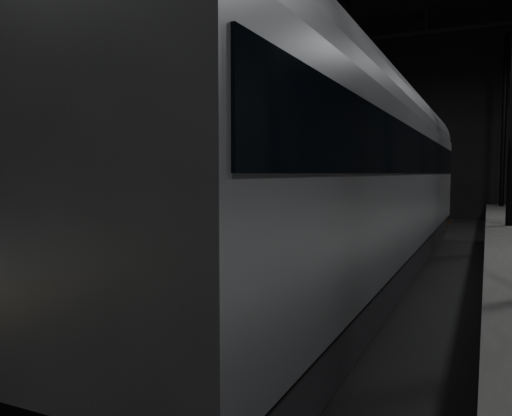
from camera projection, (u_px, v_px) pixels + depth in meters
The scene contains 6 objects.
ground at pixel (357, 286), 13.05m from camera, with size 44.00×44.00×0.00m, color black.
platform_left at pixel (128, 249), 16.16m from camera, with size 9.00×43.80×1.00m, color #50504E.
tactile_strip at pixel (246, 241), 14.34m from camera, with size 0.50×43.80×0.01m, color brown.
track at pixel (357, 284), 13.04m from camera, with size 2.40×43.00×0.24m.
train at pixel (363, 166), 13.21m from camera, with size 3.15×21.09×5.64m.
woman at pixel (251, 206), 16.78m from camera, with size 0.62×0.41×1.71m, color #9D7760.
Camera 1 is at (3.02, -12.79, 2.95)m, focal length 35.00 mm.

